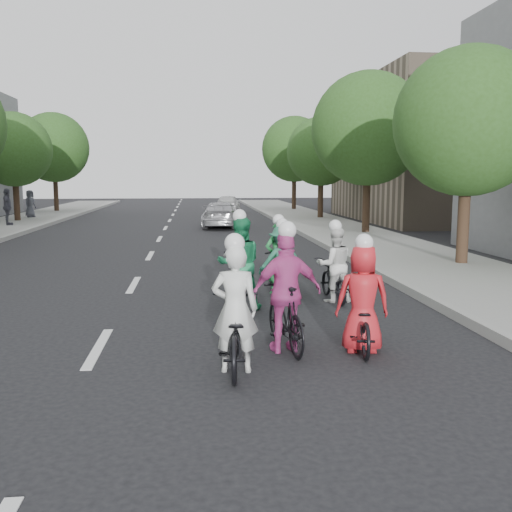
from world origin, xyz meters
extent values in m
plane|color=black|center=(0.00, 0.00, 0.00)|extent=(120.00, 120.00, 0.00)
cube|color=gray|center=(8.00, 10.00, 0.07)|extent=(4.00, 80.00, 0.15)
cube|color=#999993|center=(6.05, 10.00, 0.09)|extent=(0.18, 80.00, 0.18)
cube|color=gray|center=(16.00, 24.00, 4.00)|extent=(10.00, 14.00, 8.00)
cylinder|color=black|center=(-8.20, 24.00, 1.14)|extent=(0.32, 0.32, 2.27)
sphere|color=#2A501A|center=(-8.20, 24.00, 3.97)|extent=(4.00, 4.00, 4.00)
cylinder|color=black|center=(-8.20, 33.00, 1.24)|extent=(0.32, 0.32, 2.48)
sphere|color=#2A501A|center=(-8.20, 33.00, 4.53)|extent=(4.80, 4.80, 4.80)
cylinder|color=black|center=(8.80, 6.60, 1.14)|extent=(0.32, 0.32, 2.27)
sphere|color=#2A501A|center=(8.80, 6.60, 3.97)|extent=(4.00, 4.00, 4.00)
cylinder|color=black|center=(8.80, 15.60, 1.24)|extent=(0.32, 0.32, 2.48)
sphere|color=#2A501A|center=(8.80, 15.60, 4.53)|extent=(4.80, 4.80, 4.80)
cylinder|color=black|center=(8.80, 24.60, 1.14)|extent=(0.32, 0.32, 2.27)
sphere|color=#2A501A|center=(8.80, 24.60, 3.97)|extent=(4.00, 4.00, 4.00)
cylinder|color=black|center=(8.80, 33.60, 1.24)|extent=(0.32, 0.32, 2.48)
sphere|color=#2A501A|center=(8.80, 33.60, 4.53)|extent=(4.80, 4.80, 4.80)
imported|color=black|center=(3.25, 3.42, 0.48)|extent=(0.49, 1.60, 0.95)
imported|color=#23694C|center=(3.25, 3.32, 0.75)|extent=(0.99, 0.58, 1.51)
sphere|color=white|center=(3.25, 3.32, 1.53)|extent=(0.26, 0.26, 0.26)
imported|color=black|center=(2.28, 2.39, 0.56)|extent=(0.59, 1.88, 1.12)
imported|color=#1D834F|center=(2.28, 2.29, 0.88)|extent=(0.88, 0.69, 1.76)
sphere|color=white|center=(2.28, 2.29, 1.78)|extent=(0.26, 0.26, 0.26)
imported|color=black|center=(1.94, -1.12, 0.46)|extent=(0.78, 1.82, 0.93)
imported|color=silver|center=(1.94, -1.22, 0.83)|extent=(0.64, 0.45, 1.66)
sphere|color=white|center=(1.94, -1.22, 1.68)|extent=(0.26, 0.26, 0.26)
imported|color=black|center=(4.23, 2.83, 0.42)|extent=(0.64, 1.62, 0.84)
imported|color=silver|center=(4.23, 2.73, 0.76)|extent=(0.77, 0.61, 1.51)
sphere|color=white|center=(4.23, 2.73, 1.53)|extent=(0.26, 0.26, 0.26)
imported|color=black|center=(3.82, -0.47, 0.42)|extent=(0.77, 1.65, 0.83)
imported|color=red|center=(3.82, -0.57, 0.78)|extent=(0.83, 0.60, 1.57)
sphere|color=white|center=(3.82, -0.57, 1.59)|extent=(0.26, 0.26, 0.26)
imported|color=black|center=(3.23, 3.77, 0.45)|extent=(0.62, 1.54, 0.90)
imported|color=green|center=(3.23, 3.67, 0.79)|extent=(0.62, 0.45, 1.57)
sphere|color=white|center=(3.23, 3.67, 1.59)|extent=(0.26, 0.26, 0.26)
imported|color=black|center=(2.74, -0.35, 0.49)|extent=(0.70, 1.69, 0.98)
imported|color=#CD4899|center=(2.74, -0.45, 0.87)|extent=(1.07, 0.57, 1.74)
sphere|color=white|center=(2.74, -0.45, 1.76)|extent=(0.26, 0.26, 0.26)
imported|color=#A8A8AC|center=(2.75, 20.14, 0.63)|extent=(2.20, 4.50, 1.26)
imported|color=silver|center=(3.77, 31.37, 0.65)|extent=(2.08, 3.98, 1.29)
imported|color=#4D4D59|center=(-7.70, 20.83, 1.05)|extent=(0.68, 1.13, 1.80)
imported|color=#4E4F5B|center=(-8.18, 26.48, 0.95)|extent=(0.78, 0.92, 1.59)
camera|label=1|loc=(1.45, -8.35, 2.51)|focal=40.00mm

